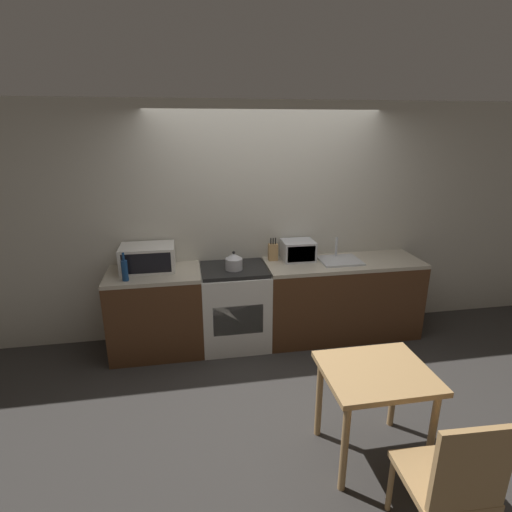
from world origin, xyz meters
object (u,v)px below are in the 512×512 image
at_px(microwave, 148,258).
at_px(dining_table, 375,384).
at_px(dining_chair, 453,479).
at_px(stove_range, 235,306).
at_px(toaster_oven, 298,250).
at_px(bottle, 125,270).
at_px(kettle, 234,262).

bearing_deg(microwave, dining_table, -48.23).
height_order(microwave, dining_chair, microwave).
relative_size(stove_range, microwave, 1.63).
bearing_deg(toaster_oven, bottle, -169.89).
bearing_deg(dining_table, dining_chair, -82.17).
relative_size(kettle, dining_table, 0.27).
distance_m(stove_range, toaster_oven, 0.94).
bearing_deg(bottle, stove_range, 9.69).
relative_size(stove_range, dining_table, 1.21).
bearing_deg(toaster_oven, kettle, -165.70).
xyz_separation_m(toaster_oven, dining_table, (0.04, -1.91, -0.40)).
bearing_deg(stove_range, microwave, 173.68).
bearing_deg(microwave, toaster_oven, 1.47).
bearing_deg(dining_table, microwave, 131.77).
xyz_separation_m(stove_range, microwave, (-0.89, 0.10, 0.58)).
distance_m(stove_range, microwave, 1.07).
height_order(toaster_oven, dining_chair, toaster_oven).
bearing_deg(kettle, dining_table, -65.44).
height_order(kettle, dining_chair, kettle).
distance_m(bottle, dining_chair, 3.08).
bearing_deg(microwave, stove_range, -6.32).
bearing_deg(bottle, microwave, 55.25).
distance_m(kettle, toaster_oven, 0.77).
xyz_separation_m(stove_range, dining_table, (0.78, -1.77, 0.16)).
relative_size(bottle, toaster_oven, 0.81).
bearing_deg(kettle, dining_chair, -70.15).
height_order(microwave, dining_table, microwave).
height_order(microwave, bottle, bottle).
xyz_separation_m(stove_range, kettle, (-0.01, -0.05, 0.54)).
height_order(kettle, bottle, bottle).
distance_m(microwave, toaster_oven, 1.63).
relative_size(bottle, dining_table, 0.39).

